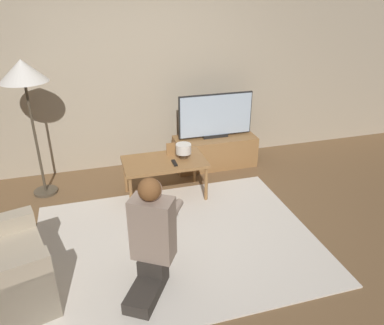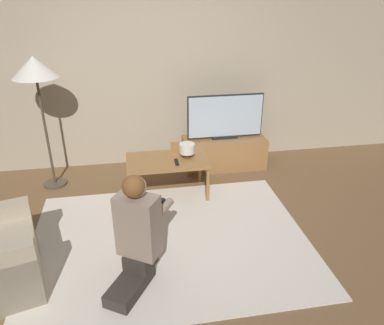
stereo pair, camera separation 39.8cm
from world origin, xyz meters
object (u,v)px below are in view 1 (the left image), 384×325
object	(u,v)px
person_kneeling	(152,236)
table_lamp	(183,150)
tv	(216,116)
floor_lamp	(23,77)
coffee_table	(164,164)

from	to	relation	value
person_kneeling	table_lamp	distance (m)	1.53
tv	floor_lamp	size ratio (longest dim) A/B	0.63
tv	coffee_table	world-z (taller)	tv
coffee_table	table_lamp	world-z (taller)	table_lamp
table_lamp	person_kneeling	bearing A→B (deg)	-114.58
person_kneeling	coffee_table	bearing A→B (deg)	-74.48
tv	person_kneeling	bearing A→B (deg)	-121.77
coffee_table	floor_lamp	distance (m)	1.77
tv	person_kneeling	world-z (taller)	tv
tv	table_lamp	xyz separation A→B (m)	(-0.61, -0.62, -0.15)
floor_lamp	table_lamp	size ratio (longest dim) A/B	8.87
tv	coffee_table	distance (m)	1.10
tv	coffee_table	xyz separation A→B (m)	(-0.84, -0.63, -0.30)
coffee_table	table_lamp	size ratio (longest dim) A/B	5.25
coffee_table	table_lamp	bearing A→B (deg)	3.25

